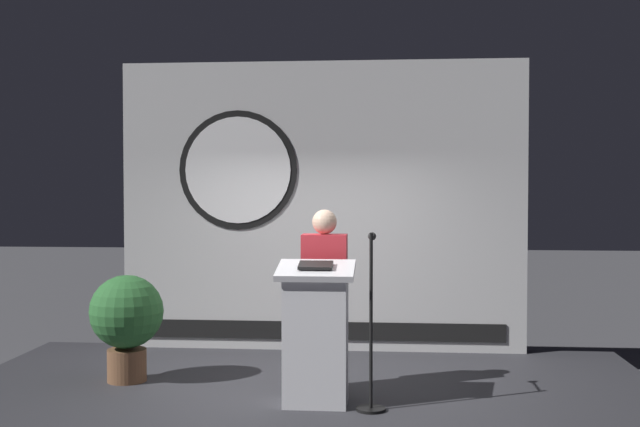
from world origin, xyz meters
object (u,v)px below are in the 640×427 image
at_px(speaker_person, 324,298).
at_px(microphone_stand, 371,348).
at_px(podium, 316,334).
at_px(potted_plant, 127,317).

height_order(speaker_person, microphone_stand, speaker_person).
bearing_deg(podium, speaker_person, 86.05).
bearing_deg(podium, potted_plant, 161.27).
relative_size(podium, speaker_person, 0.74).
bearing_deg(speaker_person, podium, -93.95).
relative_size(speaker_person, microphone_stand, 1.12).
distance_m(speaker_person, microphone_stand, 0.79).
xyz_separation_m(speaker_person, microphone_stand, (0.43, -0.58, -0.32)).
bearing_deg(potted_plant, microphone_stand, -17.53).
distance_m(podium, speaker_person, 0.54).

